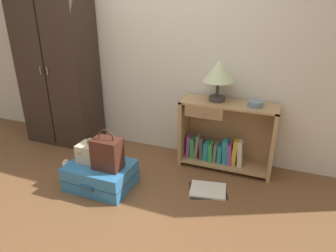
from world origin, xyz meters
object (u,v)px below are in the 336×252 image
at_px(train_case, 92,153).
at_px(handbag, 107,153).
at_px(wardrobe, 58,67).
at_px(bowl, 255,104).
at_px(bookshelf, 224,137).
at_px(table_lamp, 219,73).
at_px(bottle, 67,170).
at_px(suitcase_large, 101,175).
at_px(open_book_on_floor, 208,190).

distance_m(train_case, handbag, 0.22).
xyz_separation_m(wardrobe, bowl, (2.35, 0.03, -0.20)).
height_order(bookshelf, table_lamp, table_lamp).
bearing_deg(train_case, bowl, 28.99).
bearing_deg(bottle, suitcase_large, 3.28).
bearing_deg(bowl, handbag, -145.32).
bearing_deg(table_lamp, wardrobe, -177.92).
height_order(wardrobe, bottle, wardrobe).
distance_m(bowl, train_case, 1.67).
xyz_separation_m(bookshelf, handbag, (-0.92, -0.86, 0.05)).
relative_size(table_lamp, open_book_on_floor, 0.97).
bearing_deg(open_book_on_floor, bookshelf, 87.81).
relative_size(handbag, bottle, 1.81).
distance_m(table_lamp, handbag, 1.35).
bearing_deg(wardrobe, bottle, -51.41).
bearing_deg(handbag, suitcase_large, 168.33).
bearing_deg(bottle, wardrobe, 128.59).
bearing_deg(table_lamp, bowl, -5.48).
bearing_deg(open_book_on_floor, train_case, -165.85).
distance_m(wardrobe, open_book_on_floor, 2.31).
bearing_deg(bowl, suitcase_large, -148.45).
distance_m(bowl, open_book_on_floor, 0.97).
bearing_deg(bowl, open_book_on_floor, -121.37).
height_order(wardrobe, table_lamp, wardrobe).
distance_m(handbag, bottle, 0.59).
distance_m(bowl, bottle, 2.02).
xyz_separation_m(table_lamp, open_book_on_floor, (0.08, -0.54, -1.03)).
xyz_separation_m(wardrobe, train_case, (0.94, -0.75, -0.63)).
height_order(table_lamp, train_case, table_lamp).
bearing_deg(bottle, table_lamp, 33.39).
relative_size(bookshelf, table_lamp, 2.37).
xyz_separation_m(suitcase_large, handbag, (0.11, -0.02, 0.28)).
distance_m(train_case, bottle, 0.38).
height_order(handbag, open_book_on_floor, handbag).
bearing_deg(bottle, train_case, 9.38).
bearing_deg(handbag, train_case, 166.39).
bearing_deg(train_case, open_book_on_floor, 14.15).
distance_m(wardrobe, train_case, 1.36).
bearing_deg(wardrobe, suitcase_large, -36.98).
height_order(bowl, handbag, bowl).
bearing_deg(suitcase_large, bookshelf, 39.11).
distance_m(wardrobe, table_lamp, 1.96).
distance_m(table_lamp, bottle, 1.84).
height_order(suitcase_large, open_book_on_floor, suitcase_large).
xyz_separation_m(wardrobe, table_lamp, (1.96, 0.07, 0.07)).
xyz_separation_m(suitcase_large, bottle, (-0.39, -0.02, -0.02)).
height_order(train_case, bottle, train_case).
xyz_separation_m(train_case, handbag, (0.21, -0.05, 0.06)).
bearing_deg(bowl, train_case, -151.01).
bearing_deg(suitcase_large, table_lamp, 42.44).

